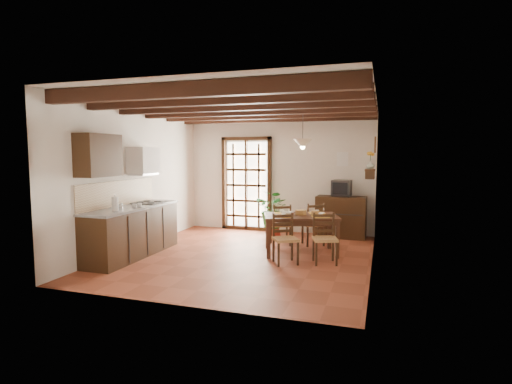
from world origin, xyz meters
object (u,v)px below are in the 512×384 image
at_px(crt_tv, 342,188).
at_px(pendant_lamp, 303,143).
at_px(chair_far_left, 281,232).
at_px(potted_plant, 274,211).
at_px(kitchen_counter, 133,230).
at_px(chair_near_right, 325,248).
at_px(sideboard, 341,217).
at_px(chair_near_left, 285,248).
at_px(chair_far_right, 313,232).
at_px(dining_table, 301,220).

height_order(crt_tv, pendant_lamp, pendant_lamp).
distance_m(chair_far_left, potted_plant, 0.98).
bearing_deg(kitchen_counter, chair_near_right, 9.41).
bearing_deg(crt_tv, chair_near_right, -86.07).
relative_size(potted_plant, pendant_lamp, 2.66).
bearing_deg(crt_tv, chair_far_left, -128.92).
relative_size(chair_far_left, sideboard, 0.79).
xyz_separation_m(chair_near_left, chair_far_left, (-0.41, 1.31, 0.00)).
relative_size(chair_far_left, chair_far_right, 0.97).
xyz_separation_m(chair_far_left, potted_plant, (-0.37, 0.85, 0.30)).
bearing_deg(chair_near_left, kitchen_counter, 156.58).
relative_size(chair_near_left, sideboard, 0.78).
bearing_deg(chair_far_right, potted_plant, -61.65).
xyz_separation_m(kitchen_counter, crt_tv, (3.47, 2.82, 0.64)).
bearing_deg(crt_tv, chair_far_right, -111.15).
bearing_deg(kitchen_counter, pendant_lamp, 22.85).
bearing_deg(kitchen_counter, chair_far_left, 35.26).
relative_size(chair_far_left, crt_tv, 1.96).
height_order(chair_near_left, potted_plant, potted_plant).
bearing_deg(crt_tv, sideboard, 95.09).
height_order(chair_near_right, sideboard, sideboard).
xyz_separation_m(chair_near_left, potted_plant, (-0.79, 2.16, 0.30)).
xyz_separation_m(chair_near_right, chair_far_right, (-0.42, 1.31, 0.01)).
bearing_deg(potted_plant, sideboard, 11.44).
relative_size(dining_table, chair_far_right, 1.76).
xyz_separation_m(dining_table, crt_tv, (0.58, 1.70, 0.48)).
distance_m(chair_near_right, chair_far_left, 1.53).
relative_size(chair_near_left, chair_near_right, 0.99).
distance_m(chair_far_left, pendant_lamp, 1.94).
bearing_deg(chair_near_right, crt_tv, 70.84).
distance_m(kitchen_counter, dining_table, 3.11).
bearing_deg(kitchen_counter, sideboard, 39.12).
relative_size(chair_far_right, sideboard, 0.81).
bearing_deg(chair_near_left, chair_near_right, -13.06).
relative_size(kitchen_counter, crt_tv, 5.15).
bearing_deg(crt_tv, potted_plant, -163.69).
distance_m(chair_near_right, potted_plant, 2.44).
distance_m(kitchen_counter, chair_far_right, 3.56).
relative_size(dining_table, chair_far_left, 1.81).
height_order(dining_table, chair_far_left, chair_far_left).
height_order(kitchen_counter, chair_near_left, kitchen_counter).
height_order(chair_far_left, crt_tv, crt_tv).
bearing_deg(chair_near_left, sideboard, 43.53).
bearing_deg(chair_far_right, chair_near_left, 52.31).
distance_m(chair_far_left, chair_far_right, 0.67).
bearing_deg(kitchen_counter, chair_near_left, 7.41).
xyz_separation_m(chair_near_right, pendant_lamp, (-0.53, 0.65, 1.81)).
xyz_separation_m(kitchen_counter, sideboard, (3.47, 2.83, -0.01)).
distance_m(kitchen_counter, crt_tv, 4.52).
height_order(chair_near_right, potted_plant, potted_plant).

